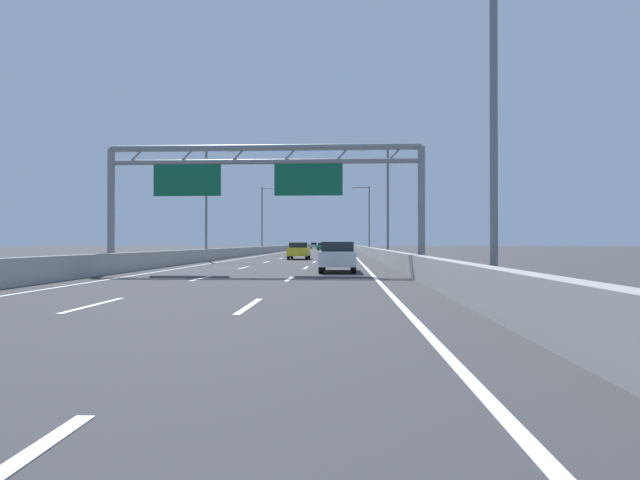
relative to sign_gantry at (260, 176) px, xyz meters
name	(u,v)px	position (x,y,z in m)	size (l,w,h in m)	color
ground_plane	(322,250)	(0.20, 73.48, -4.80)	(260.00, 260.00, 0.00)	#38383A
lane_dash_left_1	(94,305)	(-1.60, -14.02, -4.80)	(0.16, 3.00, 0.01)	white
lane_dash_left_2	(201,278)	(-1.60, -5.02, -4.80)	(0.16, 3.00, 0.01)	white
lane_dash_left_3	(244,268)	(-1.60, 3.98, -4.80)	(0.16, 3.00, 0.01)	white
lane_dash_left_4	(267,262)	(-1.60, 12.98, -4.80)	(0.16, 3.00, 0.01)	white
lane_dash_left_5	(281,258)	(-1.60, 21.98, -4.80)	(0.16, 3.00, 0.01)	white
lane_dash_left_6	(291,256)	(-1.60, 30.98, -4.80)	(0.16, 3.00, 0.01)	white
lane_dash_left_7	(298,254)	(-1.60, 39.98, -4.80)	(0.16, 3.00, 0.01)	white
lane_dash_left_8	(303,253)	(-1.60, 48.98, -4.80)	(0.16, 3.00, 0.01)	white
lane_dash_left_9	(307,252)	(-1.60, 57.98, -4.80)	(0.16, 3.00, 0.01)	white
lane_dash_left_10	(311,251)	(-1.60, 66.98, -4.80)	(0.16, 3.00, 0.01)	white
lane_dash_left_11	(314,250)	(-1.60, 75.98, -4.80)	(0.16, 3.00, 0.01)	white
lane_dash_left_12	(316,250)	(-1.60, 84.98, -4.80)	(0.16, 3.00, 0.01)	white
lane_dash_left_13	(318,249)	(-1.60, 93.98, -4.80)	(0.16, 3.00, 0.01)	white
lane_dash_left_14	(320,249)	(-1.60, 102.98, -4.80)	(0.16, 3.00, 0.01)	white
lane_dash_left_15	(321,248)	(-1.60, 111.98, -4.80)	(0.16, 3.00, 0.01)	white
lane_dash_left_16	(323,248)	(-1.60, 120.98, -4.80)	(0.16, 3.00, 0.01)	white
lane_dash_left_17	(324,248)	(-1.60, 129.98, -4.80)	(0.16, 3.00, 0.01)	white
lane_dash_right_1	(249,306)	(2.00, -14.02, -4.80)	(0.16, 3.00, 0.01)	white
lane_dash_right_2	(290,279)	(2.00, -5.02, -4.80)	(0.16, 3.00, 0.01)	white
lane_dash_right_3	(306,268)	(2.00, 3.98, -4.80)	(0.16, 3.00, 0.01)	white
lane_dash_right_4	(314,262)	(2.00, 12.98, -4.80)	(0.16, 3.00, 0.01)	white
lane_dash_right_5	(320,258)	(2.00, 21.98, -4.80)	(0.16, 3.00, 0.01)	white
lane_dash_right_6	(323,256)	(2.00, 30.98, -4.80)	(0.16, 3.00, 0.01)	white
lane_dash_right_7	(326,254)	(2.00, 39.98, -4.80)	(0.16, 3.00, 0.01)	white
lane_dash_right_8	(328,253)	(2.00, 48.98, -4.80)	(0.16, 3.00, 0.01)	white
lane_dash_right_9	(330,252)	(2.00, 57.98, -4.80)	(0.16, 3.00, 0.01)	white
lane_dash_right_10	(331,251)	(2.00, 66.98, -4.80)	(0.16, 3.00, 0.01)	white
lane_dash_right_11	(332,250)	(2.00, 75.98, -4.80)	(0.16, 3.00, 0.01)	white
lane_dash_right_12	(333,250)	(2.00, 84.98, -4.80)	(0.16, 3.00, 0.01)	white
lane_dash_right_13	(334,249)	(2.00, 93.98, -4.80)	(0.16, 3.00, 0.01)	white
lane_dash_right_14	(334,249)	(2.00, 102.98, -4.80)	(0.16, 3.00, 0.01)	white
lane_dash_right_15	(335,248)	(2.00, 111.98, -4.80)	(0.16, 3.00, 0.01)	white
lane_dash_right_16	(335,248)	(2.00, 120.98, -4.80)	(0.16, 3.00, 0.01)	white
lane_dash_right_17	(336,248)	(2.00, 129.98, -4.80)	(0.16, 3.00, 0.01)	white
edge_line_left	(288,251)	(-5.05, 61.48, -4.80)	(0.16, 176.00, 0.01)	white
edge_line_right	(351,251)	(5.45, 61.48, -4.80)	(0.16, 176.00, 0.01)	white
barrier_left	(292,247)	(-6.70, 83.48, -4.33)	(0.45, 220.00, 0.95)	#9E9E99
barrier_right	(357,248)	(7.10, 83.48, -4.33)	(0.45, 220.00, 0.95)	#9E9E99
sign_gantry	(260,176)	(0.00, 0.00, 0.00)	(15.95, 0.36, 6.36)	gray
streetlamp_right_near	(484,85)	(7.66, -12.59, 0.59)	(2.58, 0.28, 9.50)	slate
streetlamp_left_mid	(209,196)	(-7.27, 17.93, 0.59)	(2.58, 0.28, 9.50)	slate
streetlamp_right_mid	(385,196)	(7.66, 17.93, 0.59)	(2.58, 0.28, 9.50)	slate
streetlamp_left_far	(264,215)	(-7.27, 48.44, 0.59)	(2.58, 0.28, 9.50)	slate
streetlamp_right_far	(368,215)	(7.66, 48.44, 0.59)	(2.58, 0.28, 9.50)	slate
silver_car	(314,245)	(-3.38, 109.64, -4.04)	(1.71, 4.36, 1.52)	#A8ADB2
green_car	(322,246)	(0.07, 75.79, -4.06)	(1.78, 4.23, 1.46)	#1E7A38
white_car	(338,256)	(3.86, 0.06, -4.04)	(1.76, 4.11, 1.49)	silver
orange_car	(340,249)	(3.81, 37.72, -4.07)	(1.89, 4.17, 1.42)	orange
black_car	(324,246)	(-0.02, 87.04, -4.08)	(1.74, 4.61, 1.40)	black
yellow_car	(299,251)	(0.26, 19.85, -4.04)	(1.78, 4.12, 1.48)	yellow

